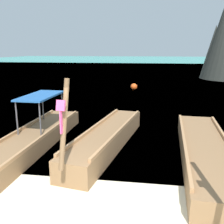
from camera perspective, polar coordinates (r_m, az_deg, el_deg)
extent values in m
plane|color=beige|center=(5.66, -5.82, -22.47)|extent=(120.00, 120.00, 0.00)
plane|color=#2DB29E|center=(66.12, 7.55, 10.73)|extent=(120.00, 120.00, 0.00)
cube|color=olive|center=(9.34, -17.17, -6.14)|extent=(1.39, 6.70, 0.53)
cube|color=#AF7F52|center=(9.50, -20.28, -4.05)|extent=(0.27, 6.14, 0.10)
cube|color=#AF7F52|center=(9.00, -14.15, -4.58)|extent=(0.27, 6.14, 0.10)
cylinder|color=#4C4C51|center=(9.16, -20.33, -1.31)|extent=(0.05, 0.05, 1.14)
cylinder|color=#4C4C51|center=(8.77, -15.62, -1.60)|extent=(0.05, 0.05, 1.14)
cylinder|color=#4C4C51|center=(10.87, -15.06, 1.36)|extent=(0.05, 0.05, 1.14)
cylinder|color=#4C4C51|center=(10.55, -10.96, 1.21)|extent=(0.05, 0.05, 1.14)
cube|color=#235BA3|center=(9.70, -15.53, 3.50)|extent=(1.08, 2.23, 0.06)
cube|color=olive|center=(8.97, -1.06, -5.90)|extent=(2.00, 5.86, 0.65)
cube|color=#AF7F52|center=(9.02, -3.93, -3.32)|extent=(0.98, 5.24, 0.10)
cube|color=#AF7F52|center=(8.72, 1.88, -3.90)|extent=(0.98, 5.24, 0.10)
cylinder|color=brown|center=(5.97, -10.58, -2.71)|extent=(0.22, 0.60, 2.07)
cube|color=#F24C8C|center=(5.77, -11.28, 1.43)|extent=(0.22, 0.14, 0.25)
cube|color=#F24C8C|center=(5.85, -11.20, -2.28)|extent=(0.04, 0.08, 0.53)
cube|color=olive|center=(8.48, 19.84, -8.27)|extent=(1.78, 6.59, 0.56)
cube|color=#AF7F52|center=(8.29, 15.62, -5.99)|extent=(0.47, 5.98, 0.10)
cone|color=#32352F|center=(32.91, 21.66, 12.24)|extent=(2.89, 2.89, 6.03)
sphere|color=#EA5119|center=(21.72, 4.88, 5.59)|extent=(0.55, 0.55, 0.55)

